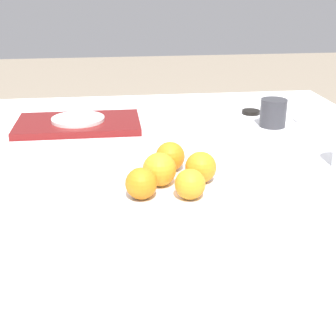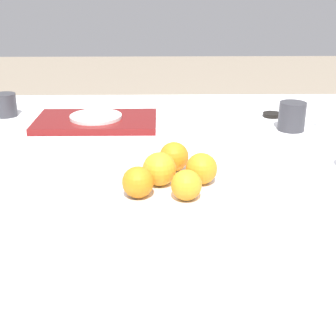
# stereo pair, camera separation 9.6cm
# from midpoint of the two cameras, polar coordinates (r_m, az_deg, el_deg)

# --- Properties ---
(table) EXTENTS (1.40, 1.03, 0.72)m
(table) POSITION_cam_midpoint_polar(r_m,az_deg,el_deg) (1.45, 0.51, -10.00)
(table) COLOR white
(table) RESTS_ON ground_plane
(fruit_platter) EXTENTS (0.25, 0.25, 0.02)m
(fruit_platter) POSITION_cam_midpoint_polar(r_m,az_deg,el_deg) (0.98, 2.82, -2.24)
(fruit_platter) COLOR silver
(fruit_platter) RESTS_ON table
(orange_0) EXTENTS (0.07, 0.07, 0.07)m
(orange_0) POSITION_cam_midpoint_polar(r_m,az_deg,el_deg) (0.96, 1.80, -0.18)
(orange_0) COLOR orange
(orange_0) RESTS_ON fruit_platter
(orange_1) EXTENTS (0.06, 0.06, 0.06)m
(orange_1) POSITION_cam_midpoint_polar(r_m,az_deg,el_deg) (0.90, 5.31, -2.15)
(orange_1) COLOR orange
(orange_1) RESTS_ON fruit_platter
(orange_2) EXTENTS (0.07, 0.07, 0.07)m
(orange_2) POSITION_cam_midpoint_polar(r_m,az_deg,el_deg) (1.04, 3.39, 1.35)
(orange_2) COLOR orange
(orange_2) RESTS_ON fruit_platter
(orange_3) EXTENTS (0.07, 0.07, 0.07)m
(orange_3) POSITION_cam_midpoint_polar(r_m,az_deg,el_deg) (0.98, 6.93, -0.13)
(orange_3) COLOR orange
(orange_3) RESTS_ON fruit_platter
(orange_4) EXTENTS (0.06, 0.06, 0.06)m
(orange_4) POSITION_cam_midpoint_polar(r_m,az_deg,el_deg) (0.91, -0.68, -1.81)
(orange_4) COLOR orange
(orange_4) RESTS_ON fruit_platter
(serving_tray) EXTENTS (0.36, 0.22, 0.02)m
(serving_tray) POSITION_cam_midpoint_polar(r_m,az_deg,el_deg) (1.42, -6.85, 5.63)
(serving_tray) COLOR maroon
(serving_tray) RESTS_ON table
(side_plate) EXTENTS (0.16, 0.16, 0.01)m
(side_plate) POSITION_cam_midpoint_polar(r_m,az_deg,el_deg) (1.42, -6.87, 6.21)
(side_plate) COLOR silver
(side_plate) RESTS_ON serving_tray
(cup_0) EXTENTS (0.07, 0.07, 0.07)m
(cup_0) POSITION_cam_midpoint_polar(r_m,az_deg,el_deg) (1.57, -17.60, 7.31)
(cup_0) COLOR #333338
(cup_0) RESTS_ON table
(cup_2) EXTENTS (0.08, 0.08, 0.08)m
(cup_2) POSITION_cam_midpoint_polar(r_m,az_deg,el_deg) (1.42, 16.79, 6.03)
(cup_2) COLOR #333338
(cup_2) RESTS_ON table
(napkin) EXTENTS (0.11, 0.10, 0.01)m
(napkin) POSITION_cam_midpoint_polar(r_m,az_deg,el_deg) (1.50, 21.29, 4.87)
(napkin) COLOR white
(napkin) RESTS_ON table
(soy_dish) EXTENTS (0.06, 0.06, 0.01)m
(soy_dish) POSITION_cam_midpoint_polar(r_m,az_deg,el_deg) (1.55, 14.31, 6.28)
(soy_dish) COLOR black
(soy_dish) RESTS_ON table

